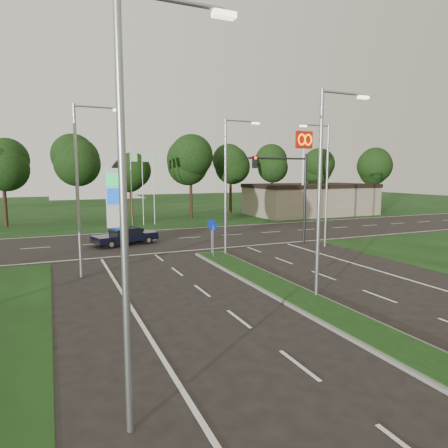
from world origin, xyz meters
name	(u,v)px	position (x,y,z in m)	size (l,w,h in m)	color
ground	(416,358)	(0.00, 0.00, 0.00)	(160.00, 160.00, 0.00)	black
verge_far	(119,209)	(0.00, 55.00, 0.00)	(160.00, 50.00, 0.02)	black
cross_road	(179,239)	(0.00, 24.00, 0.00)	(160.00, 12.00, 0.02)	black
median_kerb	(330,313)	(0.00, 4.00, 0.06)	(2.00, 26.00, 0.12)	slate
commercial_building	(310,200)	(22.00, 36.00, 2.00)	(16.00, 9.00, 4.00)	gray
streetlight_median_near	(323,183)	(1.00, 6.00, 5.08)	(2.53, 0.22, 9.00)	gray
streetlight_median_far	(228,180)	(1.00, 16.00, 5.08)	(2.53, 0.22, 9.00)	gray
streetlight_left_near	(133,195)	(-8.30, 0.00, 5.08)	(2.53, 0.22, 9.00)	gray
streetlight_left_far	(81,181)	(-8.30, 14.00, 5.08)	(2.53, 0.22, 9.00)	gray
streetlight_right_far	(325,179)	(8.80, 16.00, 5.08)	(2.53, 0.22, 9.00)	gray
traffic_signal	(291,184)	(7.19, 18.00, 4.65)	(5.10, 0.42, 7.00)	black
median_signs	(212,230)	(0.00, 16.40, 1.71)	(1.16, 1.76, 2.38)	gray
gas_pylon	(115,196)	(-3.79, 33.05, 3.20)	(5.80, 1.26, 8.00)	silver
mcdonalds_sign	(304,152)	(18.00, 31.97, 7.99)	(2.20, 0.47, 10.40)	silver
treeline_far	(139,162)	(0.10, 39.93, 6.83)	(6.00, 6.00, 9.90)	black
navy_sedan	(125,236)	(-4.66, 22.78, 0.70)	(5.08, 3.12, 1.30)	black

